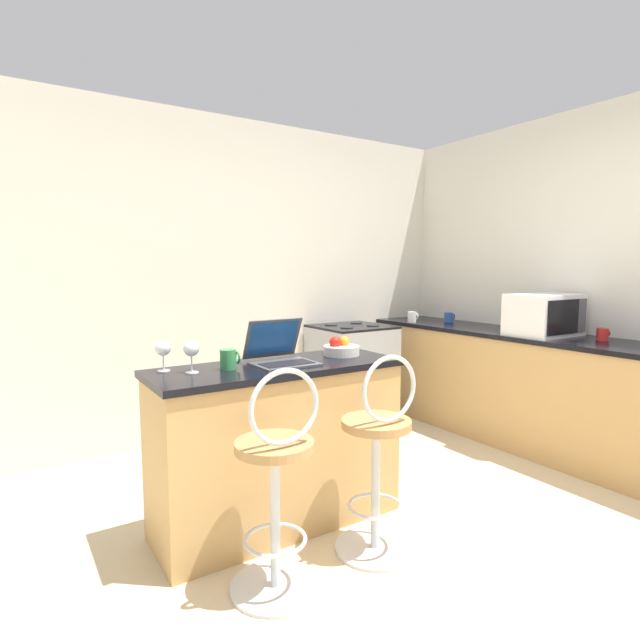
{
  "coord_description": "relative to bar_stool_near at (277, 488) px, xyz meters",
  "views": [
    {
      "loc": [
        -1.78,
        -1.43,
        1.4
      ],
      "look_at": [
        0.34,
        1.85,
        0.98
      ],
      "focal_mm": 28.0,
      "sensor_mm": 36.0,
      "label": 1
    }
  ],
  "objects": [
    {
      "name": "wine_glass_short",
      "position": [
        -0.17,
        0.54,
        0.54
      ],
      "size": [
        0.08,
        0.08,
        0.16
      ],
      "color": "silver",
      "rests_on": "breakfast_bar"
    },
    {
      "name": "microwave",
      "position": [
        2.5,
        0.41,
        0.58
      ],
      "size": [
        0.53,
        0.37,
        0.31
      ],
      "color": "white",
      "rests_on": "counter_right"
    },
    {
      "name": "stove_range",
      "position": [
        1.67,
        1.72,
        -0.02
      ],
      "size": [
        0.63,
        0.61,
        0.89
      ],
      "color": "#9EA3A8",
      "rests_on": "ground_plane"
    },
    {
      "name": "wall_back",
      "position": [
        0.83,
        2.07,
        0.84
      ],
      "size": [
        12.0,
        0.06,
        2.6
      ],
      "color": "silver",
      "rests_on": "ground_plane"
    },
    {
      "name": "ground_plane",
      "position": [
        0.83,
        -0.38,
        -0.46
      ],
      "size": [
        20.0,
        20.0,
        0.0
      ],
      "primitive_type": "plane",
      "color": "beige"
    },
    {
      "name": "laptop",
      "position": [
        0.31,
        0.53,
        0.48
      ],
      "size": [
        0.32,
        0.32,
        0.24
      ],
      "color": "#47474C",
      "rests_on": "breakfast_bar"
    },
    {
      "name": "counter_right",
      "position": [
        2.53,
        0.58,
        -0.02
      ],
      "size": [
        0.63,
        2.94,
        0.88
      ],
      "color": "tan",
      "rests_on": "ground_plane"
    },
    {
      "name": "mug_white",
      "position": [
        2.31,
        1.63,
        0.47
      ],
      "size": [
        0.1,
        0.08,
        0.1
      ],
      "color": "white",
      "rests_on": "counter_right"
    },
    {
      "name": "mug_red",
      "position": [
        2.62,
        0.03,
        0.46
      ],
      "size": [
        0.1,
        0.08,
        0.09
      ],
      "color": "red",
      "rests_on": "counter_right"
    },
    {
      "name": "fruit_bowl",
      "position": [
        0.72,
        0.56,
        0.46
      ],
      "size": [
        0.21,
        0.21,
        0.11
      ],
      "color": "silver",
      "rests_on": "breakfast_bar"
    },
    {
      "name": "mug_green",
      "position": [
        0.01,
        0.53,
        0.47
      ],
      "size": [
        0.1,
        0.08,
        0.1
      ],
      "color": "#338447",
      "rests_on": "breakfast_bar"
    },
    {
      "name": "wine_glass_tall",
      "position": [
        -0.28,
        0.66,
        0.53
      ],
      "size": [
        0.08,
        0.08,
        0.16
      ],
      "color": "silver",
      "rests_on": "breakfast_bar"
    },
    {
      "name": "mug_blue",
      "position": [
        2.61,
        1.45,
        0.46
      ],
      "size": [
        0.1,
        0.08,
        0.09
      ],
      "color": "#2D51AD",
      "rests_on": "counter_right"
    },
    {
      "name": "bar_stool_far",
      "position": [
        0.56,
        0.0,
        0.0
      ],
      "size": [
        0.4,
        0.4,
        1.0
      ],
      "color": "silver",
      "rests_on": "ground_plane"
    },
    {
      "name": "bar_stool_near",
      "position": [
        0.0,
        0.0,
        0.0
      ],
      "size": [
        0.4,
        0.4,
        1.0
      ],
      "color": "silver",
      "rests_on": "ground_plane"
    },
    {
      "name": "breakfast_bar",
      "position": [
        0.28,
        0.51,
        -0.02
      ],
      "size": [
        1.35,
        0.51,
        0.88
      ],
      "color": "tan",
      "rests_on": "ground_plane"
    }
  ]
}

